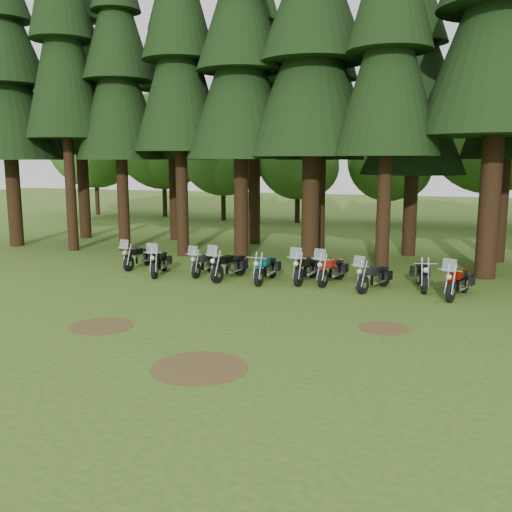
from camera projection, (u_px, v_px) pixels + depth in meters
The scene contains 32 objects.
ground at pixel (227, 318), 16.87m from camera, with size 120.00×120.00×0.00m, color #365B16.
pine_front_0 at pixel (4, 59), 29.26m from camera, with size 5.49×5.49×16.17m.
pine_front_1 at pixel (61, 5), 27.30m from camera, with size 3.92×3.92×19.88m.
pine_front_2 at pixel (117, 53), 27.61m from camera, with size 4.32×4.32×16.22m.
pine_front_3 at pixel (178, 28), 26.01m from camera, with size 4.32×4.32×17.57m.
pine_front_4 at pixel (240, 40), 25.01m from camera, with size 4.95×4.95×16.33m.
pine_front_5 at pixel (313, 29), 23.92m from camera, with size 5.81×5.81×16.72m.
pine_front_6 at pixel (391, 14), 21.47m from camera, with size 4.15×4.15×16.75m.
pine_back_0 at pixel (77, 58), 32.32m from camera, with size 5.00×5.00×17.21m.
pine_back_1 at pixel (171, 66), 31.63m from camera, with size 4.52×4.52×16.22m.
pine_back_2 at pixel (254, 60), 30.04m from camera, with size 4.85×4.85×16.30m.
pine_back_3 at pixel (322, 52), 27.36m from camera, with size 4.35×4.35×16.20m.
pine_back_4 at pixel (416, 80), 26.41m from camera, with size 4.94×4.94×13.78m.
decid_0 at pixel (97, 143), 46.69m from camera, with size 8.00×7.78×10.00m.
decid_1 at pixel (166, 144), 45.12m from camera, with size 7.91×7.69×9.88m.
decid_2 at pixel (226, 155), 42.50m from camera, with size 6.72×6.53×8.40m.
decid_3 at pixel (301, 161), 40.99m from camera, with size 6.12×5.95×7.65m.
decid_4 at pixel (392, 163), 40.01m from camera, with size 5.93×5.76×7.41m.
decid_5 at pixel (498, 134), 36.89m from camera, with size 8.45×8.21×10.56m.
dirt_patch_0 at pixel (101, 326), 16.02m from camera, with size 1.80×1.80×0.01m, color #4C3D1E.
dirt_patch_1 at pixel (383, 328), 15.83m from camera, with size 1.40×1.40×0.01m, color #4C3D1E.
dirt_patch_2 at pixel (199, 368), 12.82m from camera, with size 2.20×2.20×0.01m, color #4C3D1E.
motorcycle_0 at pixel (138, 258), 24.45m from camera, with size 0.41×2.18×1.37m.
motorcycle_1 at pixel (159, 263), 23.06m from camera, with size 0.89×2.29×1.45m.
motorcycle_2 at pixel (204, 264), 23.03m from camera, with size 0.40×2.11×1.33m.
motorcycle_3 at pixel (229, 267), 22.17m from camera, with size 0.74×2.37×1.49m.
motorcycle_4 at pixel (266, 269), 21.72m from camera, with size 0.32×2.32×0.95m.
motorcycle_5 at pixel (306, 269), 21.67m from camera, with size 0.53×2.38×1.50m.
motorcycle_6 at pixel (332, 271), 21.44m from camera, with size 0.73×2.34×1.47m.
motorcycle_7 at pixel (374, 278), 20.33m from camera, with size 1.05×2.14×1.38m.
motorcycle_8 at pixel (422, 275), 20.57m from camera, with size 0.54×2.33×0.95m.
motorcycle_9 at pixel (458, 283), 19.26m from camera, with size 0.91×2.36×1.49m.
Camera 1 is at (6.34, -15.06, 4.65)m, focal length 40.00 mm.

